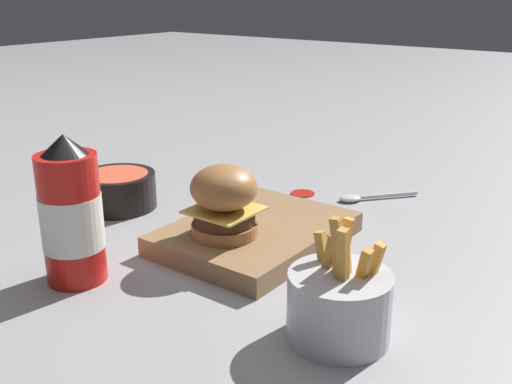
% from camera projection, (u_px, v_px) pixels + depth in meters
% --- Properties ---
extents(ground_plane, '(6.00, 6.00, 0.00)m').
position_uv_depth(ground_plane, '(209.00, 240.00, 0.89)').
color(ground_plane, gray).
extents(serving_board, '(0.27, 0.21, 0.03)m').
position_uv_depth(serving_board, '(256.00, 234.00, 0.88)').
color(serving_board, olive).
rests_on(serving_board, ground_plane).
extents(burger, '(0.09, 0.09, 0.10)m').
position_uv_depth(burger, '(224.00, 200.00, 0.82)').
color(burger, '#9E6638').
rests_on(burger, serving_board).
extents(ketchup_bottle, '(0.08, 0.08, 0.19)m').
position_uv_depth(ketchup_bottle, '(71.00, 216.00, 0.75)').
color(ketchup_bottle, red).
rests_on(ketchup_bottle, ground_plane).
extents(fries_basket, '(0.11, 0.11, 0.14)m').
position_uv_depth(fries_basket, '(339.00, 303.00, 0.64)').
color(fries_basket, '#B7B7BC').
rests_on(fries_basket, ground_plane).
extents(side_bowl, '(0.13, 0.13, 0.06)m').
position_uv_depth(side_bowl, '(118.00, 190.00, 1.02)').
color(side_bowl, black).
rests_on(side_bowl, ground_plane).
extents(spoon, '(0.12, 0.11, 0.01)m').
position_uv_depth(spoon, '(362.00, 197.00, 1.06)').
color(spoon, silver).
rests_on(spoon, ground_plane).
extents(ketchup_puddle, '(0.04, 0.04, 0.00)m').
position_uv_depth(ketchup_puddle, '(304.00, 193.00, 1.09)').
color(ketchup_puddle, '#B21E14').
rests_on(ketchup_puddle, ground_plane).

